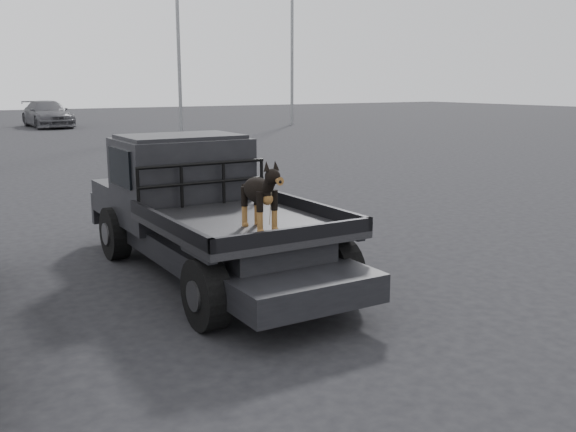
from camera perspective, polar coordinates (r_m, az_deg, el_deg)
ground at (r=6.64m, az=-5.58°, el=-10.52°), size 120.00×120.00×0.00m
flatbed_ute at (r=8.49m, az=-6.88°, el=-2.31°), size 2.00×5.40×0.92m
ute_cab at (r=9.18m, az=-9.48°, el=4.40°), size 1.72×1.30×0.88m
headache_rack at (r=8.52m, az=-7.56°, el=2.78°), size 1.80×0.08×0.55m
dog at (r=7.07m, az=-2.58°, el=1.81°), size 0.32×0.60×0.74m
distant_car_b at (r=39.67m, az=-20.60°, el=8.48°), size 2.27×5.22×1.49m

